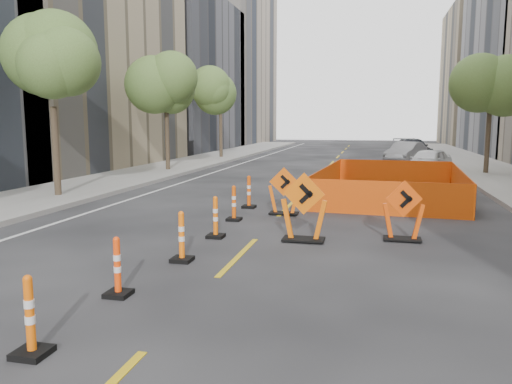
% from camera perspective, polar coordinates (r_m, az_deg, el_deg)
% --- Properties ---
extents(ground_plane, '(140.00, 140.00, 0.00)m').
position_cam_1_polar(ground_plane, '(6.93, -10.94, -15.80)').
color(ground_plane, black).
extents(sidewalk_left, '(4.00, 90.00, 0.15)m').
position_cam_1_polar(sidewalk_left, '(21.41, -19.93, 0.33)').
color(sidewalk_left, gray).
rests_on(sidewalk_left, ground).
extents(bld_left_d, '(12.00, 16.00, 14.00)m').
position_cam_1_polar(bld_left_d, '(49.25, -10.68, 12.87)').
color(bld_left_d, '#4C4C51').
rests_on(bld_left_d, ground).
extents(bld_left_e, '(12.00, 20.00, 20.00)m').
position_cam_1_polar(bld_left_e, '(64.83, -4.72, 14.46)').
color(bld_left_e, gray).
rests_on(bld_left_e, ground).
extents(bld_right_e, '(12.00, 14.00, 16.00)m').
position_cam_1_polar(bld_right_e, '(66.15, 26.23, 11.80)').
color(bld_right_e, tan).
rests_on(bld_right_e, ground).
extents(tree_l_b, '(2.80, 2.80, 5.95)m').
position_cam_1_polar(tree_l_b, '(19.33, -22.35, 12.66)').
color(tree_l_b, '#382B1E').
rests_on(tree_l_b, ground).
extents(tree_l_c, '(2.80, 2.80, 5.95)m').
position_cam_1_polar(tree_l_c, '(28.09, -10.24, 11.52)').
color(tree_l_c, '#382B1E').
rests_on(tree_l_c, ground).
extents(tree_l_d, '(2.80, 2.80, 5.95)m').
position_cam_1_polar(tree_l_d, '(37.47, -4.08, 10.73)').
color(tree_l_d, '#382B1E').
rests_on(tree_l_d, ground).
extents(tree_r_c, '(2.80, 2.80, 5.95)m').
position_cam_1_polar(tree_r_c, '(28.41, 25.29, 10.84)').
color(tree_r_c, '#382B1E').
rests_on(tree_r_c, ground).
extents(channelizer_2, '(0.40, 0.40, 1.01)m').
position_cam_1_polar(channelizer_2, '(6.66, -24.43, -12.75)').
color(channelizer_2, '#E35B09').
rests_on(channelizer_2, ground).
extents(channelizer_3, '(0.39, 0.39, 0.98)m').
position_cam_1_polar(channelizer_3, '(8.35, -15.57, -8.21)').
color(channelizer_3, '#FF420A').
rests_on(channelizer_3, ground).
extents(channelizer_4, '(0.40, 0.40, 1.03)m').
position_cam_1_polar(channelizer_4, '(10.09, -8.50, -5.04)').
color(channelizer_4, orange).
rests_on(channelizer_4, ground).
extents(channelizer_5, '(0.40, 0.40, 1.02)m').
position_cam_1_polar(channelizer_5, '(12.03, -4.65, -2.87)').
color(channelizer_5, orange).
rests_on(channelizer_5, ground).
extents(channelizer_6, '(0.40, 0.40, 1.00)m').
position_cam_1_polar(channelizer_6, '(14.06, -2.54, -1.27)').
color(channelizer_6, '#DD4E09').
rests_on(channelizer_6, ground).
extents(channelizer_7, '(0.42, 0.42, 1.06)m').
position_cam_1_polar(channelizer_7, '(16.11, -0.81, 0.03)').
color(channelizer_7, '#D74A09').
rests_on(channelizer_7, ground).
extents(chevron_sign_left, '(1.06, 0.77, 1.43)m').
position_cam_1_polar(chevron_sign_left, '(14.94, 3.21, 0.11)').
color(chevron_sign_left, '#DD5509').
rests_on(chevron_sign_left, ground).
extents(chevron_sign_center, '(1.14, 0.75, 1.62)m').
position_cam_1_polar(chevron_sign_center, '(11.62, 5.50, -1.75)').
color(chevron_sign_center, '#E45F09').
rests_on(chevron_sign_center, ground).
extents(chevron_sign_right, '(1.07, 0.79, 1.44)m').
position_cam_1_polar(chevron_sign_right, '(12.14, 16.50, -2.07)').
color(chevron_sign_right, '#DA4309').
rests_on(chevron_sign_right, ground).
extents(safety_fence, '(5.41, 8.59, 1.04)m').
position_cam_1_polar(safety_fence, '(19.36, 15.15, 1.08)').
color(safety_fence, orange).
rests_on(safety_fence, ground).
extents(parked_car_near, '(3.08, 4.33, 1.37)m').
position_cam_1_polar(parked_car_near, '(27.79, 19.11, 3.31)').
color(parked_car_near, white).
rests_on(parked_car_near, ground).
extents(parked_car_mid, '(3.06, 4.58, 1.43)m').
position_cam_1_polar(parked_car_mid, '(34.56, 16.75, 4.31)').
color(parked_car_mid, '#9E9DA2').
rests_on(parked_car_mid, ground).
extents(parked_car_far, '(3.05, 5.39, 1.47)m').
position_cam_1_polar(parked_car_far, '(39.90, 17.44, 4.78)').
color(parked_car_far, black).
rests_on(parked_car_far, ground).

